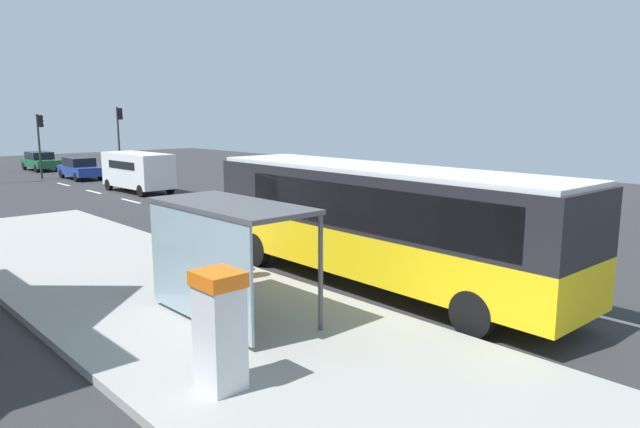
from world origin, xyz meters
The scene contains 19 objects.
ground_plane centered at (0.00, 14.00, -0.02)m, with size 56.00×92.00×0.04m, color #2D2D30.
sidewalk_platform centered at (-6.40, 2.00, 0.09)m, with size 6.20×30.00×0.18m, color #999993.
lane_stripe_seg_1 centered at (0.25, -1.00, 0.01)m, with size 0.16×2.20×0.01m, color silver.
lane_stripe_seg_2 centered at (0.25, 4.00, 0.01)m, with size 0.16×2.20×0.01m, color silver.
lane_stripe_seg_3 centered at (0.25, 9.00, 0.01)m, with size 0.16×2.20×0.01m, color silver.
lane_stripe_seg_4 centered at (0.25, 14.00, 0.01)m, with size 0.16×2.20×0.01m, color silver.
lane_stripe_seg_5 centered at (0.25, 19.00, 0.01)m, with size 0.16×2.20×0.01m, color silver.
lane_stripe_seg_6 centered at (0.25, 24.00, 0.01)m, with size 0.16×2.20×0.01m, color silver.
lane_stripe_seg_7 centered at (0.25, 29.00, 0.01)m, with size 0.16×2.20×0.01m, color silver.
bus centered at (-1.71, -0.04, 1.84)m, with size 2.79×11.07×3.21m.
white_van centered at (2.20, 22.12, 1.34)m, with size 2.19×5.27×2.30m.
sedan_near centered at (2.30, 31.47, 0.79)m, with size 1.93×4.44×1.52m.
sedan_far centered at (2.30, 40.06, 0.79)m, with size 1.88×4.42×1.52m.
ticket_machine centered at (-8.14, -2.40, 1.17)m, with size 0.66×0.76×1.94m.
recycling_bin_red centered at (-4.20, 2.60, 0.66)m, with size 0.52×0.52×0.95m, color red.
recycling_bin_orange centered at (-4.20, 3.30, 0.66)m, with size 0.52×0.52×0.95m, color orange.
traffic_light_near_side centered at (5.50, 31.81, 3.37)m, with size 0.49×0.28×5.07m.
traffic_light_median centered at (0.40, 33.41, 3.06)m, with size 0.49×0.28×4.57m.
bus_shelter centered at (-6.41, 0.26, 2.10)m, with size 1.80×4.00×2.50m.
Camera 1 is at (-12.87, -9.82, 4.53)m, focal length 32.21 mm.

